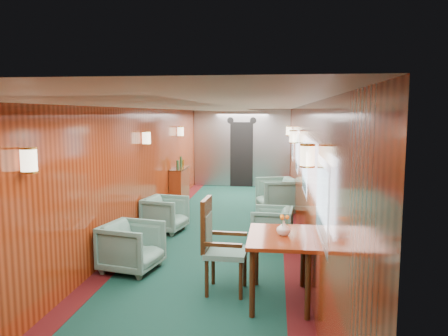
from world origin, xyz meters
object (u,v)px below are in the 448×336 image
Objects in this scene: side_chair at (217,241)px; armchair_right_near at (272,225)px; armchair_left_near at (132,247)px; dining_table at (280,246)px; armchair_right_far at (277,195)px; armchair_left_far at (165,214)px; credenza at (179,185)px.

side_chair is 2.31m from armchair_right_near.
armchair_right_near is (2.00, 1.60, -0.03)m from armchair_left_near.
armchair_right_far is at bearing 90.49° from dining_table.
armchair_left_far is (-1.38, 2.71, -0.31)m from side_chair.
armchair_right_near is at bearing -93.32° from armchair_left_far.
credenza is 1.70× the size of armchair_right_near.
armchair_right_near is at bearing -39.60° from armchair_left_near.
dining_table is 1.41× the size of armchair_left_near.
armchair_right_far is (0.76, 4.73, -0.26)m from side_chair.
armchair_right_near is (-0.11, 2.39, -0.37)m from dining_table.
armchair_left_far is 2.12m from armchair_right_near.
credenza reaches higher than armchair_left_near.
armchair_left_far is at bearing -99.13° from armchair_right_near.
armchair_left_near is at bearing 159.59° from dining_table.
credenza reaches higher than armchair_right_near.
armchair_left_near is (0.35, -4.70, -0.12)m from credenza.
armchair_left_far is (-2.16, 2.91, -0.35)m from dining_table.
armchair_right_far is (-0.03, 4.94, -0.30)m from dining_table.
credenza is 1.54× the size of armchair_left_near.
armchair_right_near is at bearing 75.56° from side_chair.
armchair_right_near is 0.81× the size of armchair_right_far.
armchair_right_far is (2.13, 2.03, 0.05)m from armchair_left_far.
armchair_left_far is (-0.05, 2.12, -0.01)m from armchair_left_near.
side_chair is at bearing -11.88° from armchair_right_near.
side_chair is 5.55m from credenza.
armchair_right_near is at bearing -18.56° from armchair_right_far.
armchair_right_far is at bearing 83.62° from side_chair.
side_chair is 3.05m from armchair_left_far.
armchair_right_far is at bearing -35.40° from armchair_left_far.
side_chair is at bearing -102.01° from armchair_left_near.
side_chair is 1.01× the size of credenza.
armchair_left_near is 0.90× the size of armchair_right_far.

